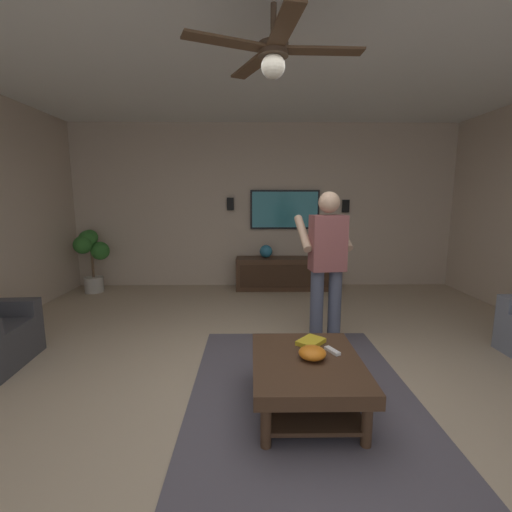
# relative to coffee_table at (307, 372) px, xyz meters

# --- Properties ---
(ground_plane) EXTENTS (8.69, 8.69, 0.00)m
(ground_plane) POSITION_rel_coffee_table_xyz_m (0.20, 0.18, -0.30)
(ground_plane) COLOR tan
(wall_back_tv) EXTENTS (0.10, 6.87, 2.84)m
(wall_back_tv) POSITION_rel_coffee_table_xyz_m (3.87, 0.18, 1.12)
(wall_back_tv) COLOR #BCA893
(wall_back_tv) RESTS_ON ground
(ceiling_slab) EXTENTS (7.44, 6.87, 0.10)m
(ceiling_slab) POSITION_rel_coffee_table_xyz_m (0.20, 0.18, 2.59)
(ceiling_slab) COLOR white
(area_rug) EXTENTS (2.52, 1.80, 0.01)m
(area_rug) POSITION_rel_coffee_table_xyz_m (0.20, 0.00, -0.29)
(area_rug) COLOR #514C56
(area_rug) RESTS_ON ground
(coffee_table) EXTENTS (1.00, 0.80, 0.40)m
(coffee_table) POSITION_rel_coffee_table_xyz_m (0.00, 0.00, 0.00)
(coffee_table) COLOR #422B1C
(coffee_table) RESTS_ON ground
(media_console) EXTENTS (0.45, 1.70, 0.55)m
(media_console) POSITION_rel_coffee_table_xyz_m (3.54, -0.18, -0.02)
(media_console) COLOR #422B1C
(media_console) RESTS_ON ground
(tv) EXTENTS (0.05, 1.21, 0.68)m
(tv) POSITION_rel_coffee_table_xyz_m (3.78, -0.18, 1.07)
(tv) COLOR black
(person_standing) EXTENTS (0.58, 0.59, 1.64)m
(person_standing) POSITION_rel_coffee_table_xyz_m (1.21, -0.39, 0.64)
(person_standing) COLOR #4C5166
(person_standing) RESTS_ON ground
(potted_plant_tall) EXTENTS (0.45, 0.51, 1.05)m
(potted_plant_tall) POSITION_rel_coffee_table_xyz_m (3.39, 3.08, 0.38)
(potted_plant_tall) COLOR #B7B2A8
(potted_plant_tall) RESTS_ON ground
(bowl) EXTENTS (0.20, 0.20, 0.09)m
(bowl) POSITION_rel_coffee_table_xyz_m (0.01, -0.04, 0.15)
(bowl) COLOR orange
(bowl) RESTS_ON coffee_table
(remote_white) EXTENTS (0.15, 0.11, 0.02)m
(remote_white) POSITION_rel_coffee_table_xyz_m (0.11, -0.21, 0.12)
(remote_white) COLOR white
(remote_white) RESTS_ON coffee_table
(book) EXTENTS (0.27, 0.27, 0.04)m
(book) POSITION_rel_coffee_table_xyz_m (0.27, -0.07, 0.12)
(book) COLOR gold
(book) RESTS_ON coffee_table
(vase_round) EXTENTS (0.22, 0.22, 0.22)m
(vase_round) POSITION_rel_coffee_table_xyz_m (3.57, 0.16, 0.36)
(vase_round) COLOR teal
(vase_round) RESTS_ON media_console
(wall_speaker_left) EXTENTS (0.06, 0.12, 0.22)m
(wall_speaker_left) POSITION_rel_coffee_table_xyz_m (3.79, -1.25, 1.13)
(wall_speaker_left) COLOR black
(wall_speaker_right) EXTENTS (0.06, 0.12, 0.22)m
(wall_speaker_right) POSITION_rel_coffee_table_xyz_m (3.79, 0.78, 1.17)
(wall_speaker_right) COLOR black
(ceiling_fan) EXTENTS (1.17, 1.18, 0.46)m
(ceiling_fan) POSITION_rel_coffee_table_xyz_m (0.06, 0.27, 2.21)
(ceiling_fan) COLOR #4C3828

